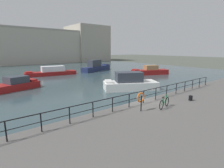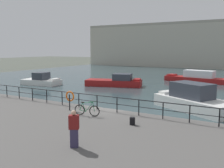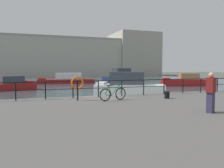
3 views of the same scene
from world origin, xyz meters
TOP-DOWN VIEW (x-y plane):
  - ground_plane at (0.00, 0.00)m, footprint 240.00×240.00m
  - water_basin at (0.00, 30.20)m, footprint 80.00×60.00m
  - quay_promenade at (0.00, -6.50)m, footprint 56.00×13.00m
  - moored_red_daysailer at (-7.69, 15.46)m, footprint 8.26×4.78m
  - moored_harbor_tender at (1.37, 25.61)m, footprint 10.22×3.82m
  - moored_green_narrowboat at (4.97, 6.23)m, footprint 7.51×5.81m
  - moored_blue_motorboat at (-17.79, 11.10)m, footprint 5.97×3.22m
  - quay_railing at (-1.09, -0.75)m, footprint 24.71×0.07m
  - parked_bicycle at (0.10, -2.53)m, footprint 1.74×0.44m
  - mooring_bollard at (3.53, -2.84)m, footprint 0.32×0.32m
  - life_ring_stand at (-1.85, -1.87)m, footprint 0.75×0.16m
  - standing_person at (2.74, -7.21)m, footprint 0.52×0.45m

SIDE VIEW (x-z plane):
  - ground_plane at x=0.00m, z-range 0.00..0.00m
  - water_basin at x=0.00m, z-range 0.00..0.01m
  - quay_promenade at x=0.00m, z-range 0.00..0.87m
  - moored_blue_motorboat at x=-17.79m, z-range -0.28..1.54m
  - moored_red_daysailer at x=-7.69m, z-range -0.24..1.53m
  - moored_harbor_tender at x=1.37m, z-range -0.21..1.67m
  - moored_green_narrowboat at x=4.97m, z-range -0.28..2.07m
  - mooring_bollard at x=3.53m, z-range 0.87..1.31m
  - parked_bicycle at x=0.10m, z-range 0.77..1.75m
  - quay_railing at x=-1.09m, z-range 1.07..2.15m
  - standing_person at x=2.74m, z-range 0.89..2.58m
  - life_ring_stand at x=-1.85m, z-range 1.15..2.54m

